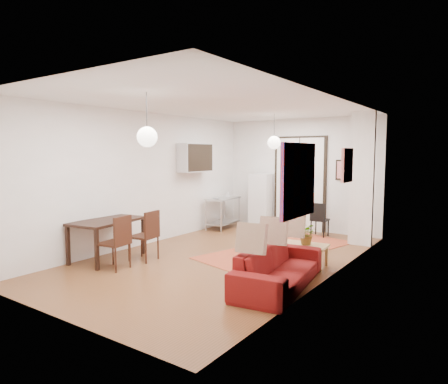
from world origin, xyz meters
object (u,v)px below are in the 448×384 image
Objects in this scene: kitchen_counter at (223,209)px; dining_table at (107,224)px; dining_chair_near at (147,231)px; sofa at (279,267)px; coffee_table at (302,247)px; fridge at (261,201)px; black_side_chair at (321,216)px; dining_chair_far at (118,237)px.

kitchen_counter is 0.76× the size of dining_table.
dining_chair_near is (0.60, -3.38, 0.03)m from kitchen_counter.
dining_table is (-3.38, -0.45, 0.37)m from sofa.
fridge is at bearing 130.79° from coffee_table.
dining_table is 1.56× the size of dining_chair_near.
black_side_chair is (-0.86, 3.94, 0.18)m from sofa.
black_side_chair is (2.52, 0.56, -0.04)m from kitchen_counter.
dining_chair_near reaches higher than sofa.
kitchen_counter is 3.43m from dining_chair_near.
fridge is 4.77m from dining_chair_far.
fridge is at bearing 80.33° from dining_table.
dining_chair_far is (0.00, -0.70, 0.00)m from dining_chair_near.
black_side_chair is at bearing 145.72° from dining_chair_near.
black_side_chair is (1.75, -0.12, -0.25)m from fridge.
sofa is at bearing -50.19° from kitchen_counter.
kitchen_counter is 0.77× the size of fridge.
dining_table reaches higher than coffee_table.
dining_table is at bearing 59.37° from black_side_chair.
fridge is 4.58m from dining_table.
kitchen_counter and black_side_chair have the same top height.
sofa is at bearing 7.63° from dining_table.
sofa is 4.85m from fridge.
dining_chair_near is at bearing 171.73° from dining_chair_far.
dining_table is at bearing -107.67° from fridge.
kitchen_counter is 1.19× the size of dining_chair_near.
sofa is 2.52× the size of black_side_chair.
dining_chair_near reaches higher than coffee_table.
coffee_table is 3.74m from fridge.
black_side_chair reaches higher than coffee_table.
coffee_table is 1.13× the size of black_side_chair.
fridge is at bearing 36.48° from kitchen_counter.
sofa is at bearing -81.77° from coffee_table.
dining_chair_far reaches higher than kitchen_counter.
coffee_table is 3.26m from dining_chair_far.
fridge reaches higher than kitchen_counter.
fridge reaches higher than black_side_chair.
dining_chair_near is at bearing 63.25° from black_side_chair.
dining_chair_far reaches higher than black_side_chair.
sofa is 2.88m from dining_chair_far.
kitchen_counter is at bearing 90.00° from dining_table.
black_side_chair is (1.93, 4.65, -0.07)m from dining_chair_far.
dining_table is (-3.20, -1.69, 0.33)m from coffee_table.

